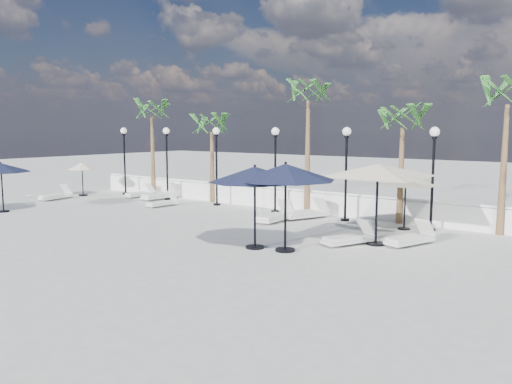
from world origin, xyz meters
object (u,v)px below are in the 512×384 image
Objects in this scene: lounger_5 at (410,238)px; parasol_navy_right at (286,173)px; parasol_navy_left at (1,168)px; parasol_cream_sq_b at (406,176)px; lounger_3 at (163,202)px; parasol_cream_sq_a at (378,164)px; lounger_1 at (140,193)px; lounger_4 at (276,216)px; lounger_6 at (306,213)px; lounger_0 at (56,195)px; lounger_7 at (349,238)px; parasol_cream_small at (82,166)px; parasol_navy_mid at (255,175)px; lounger_2 at (161,195)px.

parasol_navy_right is (-2.84, -3.08, 2.21)m from lounger_5.
parasol_navy_left is 17.57m from parasol_cream_sq_b.
parasol_cream_sq_a is (11.61, -1.40, 2.43)m from lounger_3.
lounger_4 reaches higher than lounger_1.
lounger_6 is 0.50× the size of parasol_cream_sq_b.
lounger_4 is (6.70, -0.01, 0.05)m from lounger_3.
lounger_0 is at bearing -156.68° from lounger_5.
lounger_1 is 0.69× the size of parasol_navy_left.
lounger_7 is 4.00m from parasol_cream_sq_b.
parasol_cream_sq_b is (4.75, 1.61, 1.75)m from lounger_4.
parasol_cream_small reaches higher than lounger_7.
lounger_4 is (13.06, 1.75, 0.02)m from lounger_0.
parasol_navy_right is at bearing 6.11° from parasol_navy_left.
lounger_5 is at bearing 59.59° from lounger_7.
parasol_cream_small reaches higher than lounger_5.
lounger_6 is at bearing 178.26° from lounger_5.
parasol_cream_sq_a is at bearing 43.42° from parasol_navy_mid.
parasol_navy_mid reaches higher than lounger_0.
parasol_navy_left is at bearing -125.39° from lounger_3.
lounger_5 is 0.89× the size of lounger_6.
parasol_cream_sq_b reaches higher than lounger_0.
lounger_3 is 0.81× the size of lounger_4.
lounger_4 is 0.47× the size of parasol_cream_sq_b.
lounger_6 is at bearing 4.93° from parasol_cream_small.
lounger_4 is 0.36× the size of parasol_cream_sq_a.
lounger_5 is at bearing -9.22° from lounger_4.
parasol_cream_sq_a reaches higher than lounger_0.
lounger_3 is 12.58m from lounger_5.
lounger_0 is at bearing -155.98° from lounger_7.
lounger_3 is 0.86× the size of parasol_cream_small.
lounger_1 is at bearing 40.39° from lounger_0.
parasol_navy_mid reaches higher than lounger_4.
lounger_1 is at bearing 81.01° from parasol_navy_left.
parasol_cream_sq_a is (17.97, 0.35, 2.40)m from lounger_0.
lounger_3 is at bearing 154.62° from parasol_navy_mid.
lounger_5 is 0.66× the size of parasol_navy_mid.
parasol_cream_sq_b is at bearing 4.73° from parasol_cream_small.
parasol_navy_left is 5.90m from parasol_cream_small.
lounger_6 reaches higher than lounger_3.
lounger_4 is at bearing -161.29° from parasol_cream_sq_b.
parasol_cream_small reaches higher than lounger_0.
lounger_1 is at bearing 179.93° from parasol_cream_sq_b.
lounger_3 is 0.64× the size of parasol_navy_left.
parasol_navy_right is 0.54× the size of parasol_cream_sq_a.
parasol_cream_sq_a reaches higher than lounger_3.
parasol_cream_small is at bearing 178.17° from lounger_4.
lounger_6 is at bearing 162.39° from lounger_7.
lounger_4 reaches higher than lounger_5.
lounger_6 reaches higher than lounger_5.
parasol_cream_sq_b is at bearing 5.04° from lounger_2.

